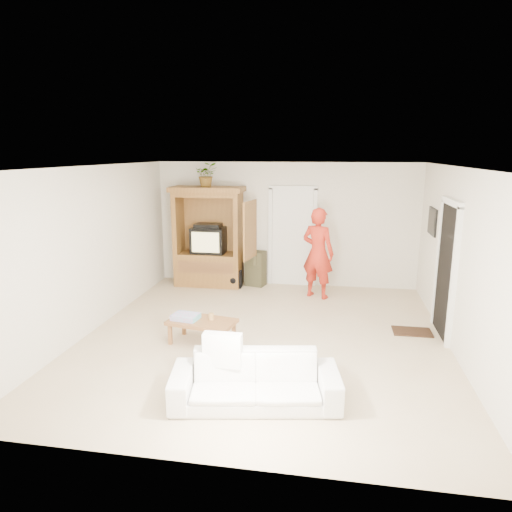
# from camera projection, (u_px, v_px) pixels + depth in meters

# --- Properties ---
(floor) EXTENTS (6.00, 6.00, 0.00)m
(floor) POSITION_uv_depth(u_px,v_px,m) (264.00, 337.00, 7.06)
(floor) COLOR tan
(floor) RESTS_ON ground
(ceiling) EXTENTS (6.00, 6.00, 0.00)m
(ceiling) POSITION_uv_depth(u_px,v_px,m) (265.00, 167.00, 6.48)
(ceiling) COLOR white
(ceiling) RESTS_ON floor
(wall_back) EXTENTS (5.50, 0.00, 5.50)m
(wall_back) POSITION_uv_depth(u_px,v_px,m) (286.00, 225.00, 9.65)
(wall_back) COLOR silver
(wall_back) RESTS_ON floor
(wall_front) EXTENTS (5.50, 0.00, 5.50)m
(wall_front) POSITION_uv_depth(u_px,v_px,m) (211.00, 333.00, 3.89)
(wall_front) COLOR silver
(wall_front) RESTS_ON floor
(wall_left) EXTENTS (0.00, 6.00, 6.00)m
(wall_left) POSITION_uv_depth(u_px,v_px,m) (93.00, 249.00, 7.22)
(wall_left) COLOR silver
(wall_left) RESTS_ON floor
(wall_right) EXTENTS (0.00, 6.00, 6.00)m
(wall_right) POSITION_uv_depth(u_px,v_px,m) (460.00, 263.00, 6.32)
(wall_right) COLOR silver
(wall_right) RESTS_ON floor
(armoire) EXTENTS (1.82, 1.14, 2.10)m
(armoire) POSITION_uv_depth(u_px,v_px,m) (210.00, 243.00, 9.68)
(armoire) COLOR #8F5E2C
(armoire) RESTS_ON floor
(door_back) EXTENTS (0.85, 0.05, 2.04)m
(door_back) POSITION_uv_depth(u_px,v_px,m) (292.00, 238.00, 9.66)
(door_back) COLOR white
(door_back) RESTS_ON floor
(doorway_right) EXTENTS (0.05, 0.90, 2.04)m
(doorway_right) POSITION_uv_depth(u_px,v_px,m) (446.00, 272.00, 6.96)
(doorway_right) COLOR black
(doorway_right) RESTS_ON floor
(framed_picture) EXTENTS (0.03, 0.60, 0.48)m
(framed_picture) POSITION_uv_depth(u_px,v_px,m) (432.00, 221.00, 8.08)
(framed_picture) COLOR black
(framed_picture) RESTS_ON wall_right
(doormat) EXTENTS (0.60, 0.40, 0.02)m
(doormat) POSITION_uv_depth(u_px,v_px,m) (412.00, 332.00, 7.26)
(doormat) COLOR #382316
(doormat) RESTS_ON floor
(plant) EXTENTS (0.54, 0.51, 0.49)m
(plant) POSITION_uv_depth(u_px,v_px,m) (207.00, 175.00, 9.33)
(plant) COLOR #4C7238
(plant) RESTS_ON armoire
(man) EXTENTS (0.76, 0.65, 1.78)m
(man) POSITION_uv_depth(u_px,v_px,m) (318.00, 253.00, 8.84)
(man) COLOR #B52718
(man) RESTS_ON floor
(sofa) EXTENTS (2.00, 1.05, 0.55)m
(sofa) POSITION_uv_depth(u_px,v_px,m) (255.00, 380.00, 5.17)
(sofa) COLOR silver
(sofa) RESTS_ON floor
(coffee_table) EXTENTS (1.06, 0.71, 0.37)m
(coffee_table) POSITION_uv_depth(u_px,v_px,m) (202.00, 323.00, 6.78)
(coffee_table) COLOR brown
(coffee_table) RESTS_ON floor
(towel) EXTENTS (0.42, 0.34, 0.08)m
(towel) POSITION_uv_depth(u_px,v_px,m) (186.00, 317.00, 6.80)
(towel) COLOR #ED4FA6
(towel) RESTS_ON coffee_table
(candle) EXTENTS (0.08, 0.08, 0.10)m
(candle) POSITION_uv_depth(u_px,v_px,m) (211.00, 317.00, 6.78)
(candle) COLOR tan
(candle) RESTS_ON coffee_table
(backpack_black) EXTENTS (0.30, 0.18, 0.37)m
(backpack_black) POSITION_uv_depth(u_px,v_px,m) (234.00, 279.00, 9.59)
(backpack_black) COLOR black
(backpack_black) RESTS_ON floor
(backpack_olive) EXTENTS (0.46, 0.38, 0.75)m
(backpack_olive) POSITION_uv_depth(u_px,v_px,m) (256.00, 268.00, 9.73)
(backpack_olive) COLOR #47442B
(backpack_olive) RESTS_ON floor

